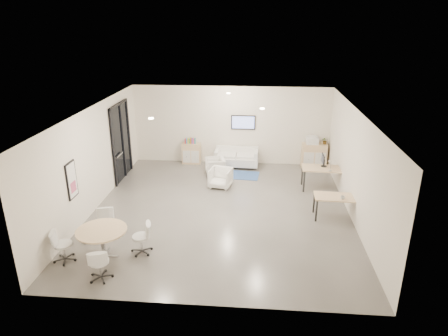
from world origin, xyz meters
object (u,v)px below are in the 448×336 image
sideboard_right (314,155)px  loveseat (237,158)px  sideboard_left (192,153)px  round_table (102,233)px  armchair_left (215,166)px  desk_rear (324,170)px  armchair_right (221,177)px  desk_front (337,199)px

sideboard_right → loveseat: sideboard_right is taller
sideboard_left → round_table: 7.23m
armchair_left → round_table: round_table is taller
sideboard_right → desk_rear: (0.06, -2.24, 0.22)m
loveseat → desk_rear: bearing=-31.1°
round_table → sideboard_right: bearing=49.1°
armchair_right → desk_front: 4.26m
sideboard_right → desk_front: 4.44m
sideboard_right → armchair_left: sideboard_right is taller
sideboard_left → armchair_left: bearing=-47.1°
round_table → armchair_left: bearing=69.4°
sideboard_right → loveseat: (-3.13, -0.18, -0.14)m
loveseat → armchair_left: bearing=-126.3°
armchair_left → armchair_right: bearing=1.4°
armchair_left → desk_rear: size_ratio=0.46×
loveseat → armchair_left: (-0.78, -0.99, 0.01)m
sideboard_right → armchair_left: bearing=-163.4°
sideboard_right → armchair_left: (-3.91, -1.17, -0.13)m
sideboard_left → desk_front: 6.83m
armchair_right → armchair_left: bearing=117.5°
armchair_right → round_table: bearing=-105.8°
sideboard_left → desk_rear: (5.09, -2.28, 0.29)m
sideboard_right → round_table: (-6.14, -7.10, 0.19)m
sideboard_left → loveseat: (1.90, -0.22, -0.07)m
desk_front → loveseat: bearing=129.9°
desk_rear → desk_front: (0.07, -2.19, -0.08)m
loveseat → armchair_right: size_ratio=2.32×
loveseat → round_table: 7.55m
sideboard_right → round_table: 9.39m
sideboard_right → desk_rear: bearing=-88.5°
desk_front → round_table: round_table is taller
loveseat → armchair_left: loveseat is taller
loveseat → round_table: (-3.01, -6.92, 0.33)m
sideboard_left → desk_front: size_ratio=0.62×
armchair_right → round_table: (-2.55, -4.72, 0.30)m
armchair_left → armchair_right: (0.32, -1.20, 0.02)m
loveseat → sideboard_left: bearing=175.3°
armchair_left → sideboard_left: bearing=-150.7°
sideboard_left → loveseat: size_ratio=0.48×
armchair_left → desk_rear: (3.97, -1.08, 0.35)m
desk_rear → desk_front: bearing=-85.2°
armchair_left → desk_rear: bearing=61.3°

